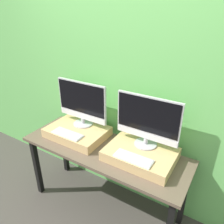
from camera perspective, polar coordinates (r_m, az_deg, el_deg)
name	(u,v)px	position (r m, az deg, el deg)	size (l,w,h in m)	color
wall_back	(123,83)	(2.10, 2.94, 7.63)	(8.00, 0.04, 2.60)	#66B75B
workbench	(104,157)	(2.14, -2.13, -11.55)	(1.62, 0.56, 0.75)	brown
wooden_riser_left	(77,132)	(2.27, -9.02, -5.14)	(0.59, 0.43, 0.09)	tan
monitor_left	(82,103)	(2.21, -7.89, 2.40)	(0.57, 0.20, 0.46)	#B2B2B7
keyboard_left	(67,134)	(2.16, -11.56, -5.60)	(0.32, 0.12, 0.01)	silver
wooden_riser_right	(140,154)	(1.95, 7.44, -10.87)	(0.59, 0.43, 0.09)	tan
monitor_right	(147,121)	(1.88, 9.24, -2.21)	(0.57, 0.20, 0.46)	#B2B2B7
keyboard_right	(133,158)	(1.82, 5.59, -11.93)	(0.32, 0.12, 0.01)	silver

